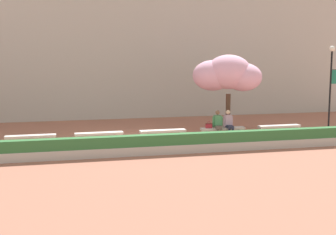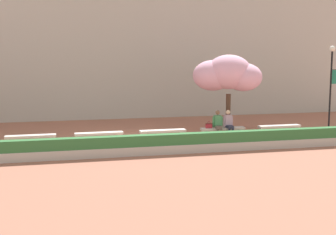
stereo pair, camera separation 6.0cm
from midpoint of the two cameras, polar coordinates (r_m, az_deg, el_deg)
ground_plane at (r=21.74m, az=-4.40°, el=-2.84°), size 100.00×100.00×0.00m
building_facade at (r=30.56m, az=-7.31°, el=9.94°), size 34.22×4.00×10.30m
stone_bench_near_west at (r=21.45m, az=-16.31°, el=-2.43°), size 2.19×0.45×0.45m
stone_bench_center at (r=21.50m, az=-8.34°, el=-2.17°), size 2.19×0.45×0.45m
stone_bench_near_east at (r=21.96m, az=-0.56°, el=-1.87°), size 2.19×0.45×0.45m
stone_bench_east_end at (r=22.81m, az=6.77°, el=-1.56°), size 2.19×0.45×0.45m
stone_bench_far_east at (r=24.00m, az=13.48°, el=-1.25°), size 2.19×0.45×0.45m
person_seated_left at (r=22.60m, az=6.19°, el=-0.65°), size 0.51×0.70×1.29m
person_seated_right at (r=22.79m, az=7.48°, el=-0.60°), size 0.51×0.70×1.29m
handbag at (r=22.52m, az=5.08°, el=-0.97°), size 0.30×0.15×0.34m
cherry_tree_main at (r=24.50m, az=7.38°, el=5.21°), size 3.55×2.34×3.94m
lamp_post_with_banner at (r=25.03m, az=19.32°, el=4.21°), size 0.54×0.28×4.38m
planter_hedge_foreground at (r=18.68m, az=-2.91°, el=-3.40°), size 20.24×0.50×0.80m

